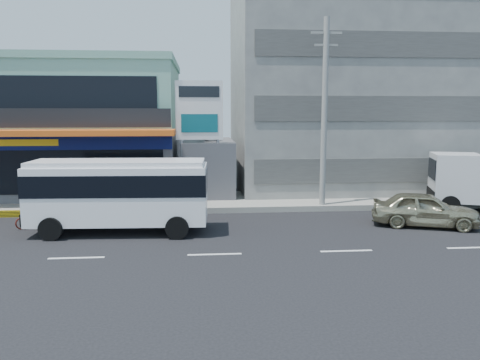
# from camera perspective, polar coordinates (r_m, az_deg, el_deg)

# --- Properties ---
(ground) EXTENTS (120.00, 120.00, 0.00)m
(ground) POSITION_cam_1_polar(r_m,az_deg,el_deg) (17.55, -3.11, -9.05)
(ground) COLOR black
(ground) RESTS_ON ground
(sidewalk) EXTENTS (70.00, 5.00, 0.30)m
(sidewalk) POSITION_cam_1_polar(r_m,az_deg,el_deg) (27.29, 6.80, -2.45)
(sidewalk) COLOR gray
(sidewalk) RESTS_ON ground
(shop_building) EXTENTS (12.40, 11.70, 8.00)m
(shop_building) POSITION_cam_1_polar(r_m,az_deg,el_deg) (31.61, -18.74, 5.67)
(shop_building) COLOR #4C4C51
(shop_building) RESTS_ON ground
(concrete_building) EXTENTS (16.00, 12.00, 14.00)m
(concrete_building) POSITION_cam_1_polar(r_m,az_deg,el_deg) (33.47, 13.63, 11.15)
(concrete_building) COLOR gray
(concrete_building) RESTS_ON ground
(gap_structure) EXTENTS (3.00, 6.00, 3.50)m
(gap_structure) POSITION_cam_1_polar(r_m,az_deg,el_deg) (28.95, -3.90, 1.42)
(gap_structure) COLOR #4C4C51
(gap_structure) RESTS_ON ground
(satellite_dish) EXTENTS (1.50, 1.50, 0.15)m
(satellite_dish) POSITION_cam_1_polar(r_m,az_deg,el_deg) (27.79, -3.90, 4.91)
(satellite_dish) COLOR slate
(satellite_dish) RESTS_ON gap_structure
(billboard) EXTENTS (2.60, 0.18, 6.90)m
(billboard) POSITION_cam_1_polar(r_m,az_deg,el_deg) (25.94, -4.97, 7.64)
(billboard) COLOR gray
(billboard) RESTS_ON ground
(utility_pole_near) EXTENTS (1.60, 0.30, 10.00)m
(utility_pole_near) POSITION_cam_1_polar(r_m,az_deg,el_deg) (24.99, 10.25, 8.02)
(utility_pole_near) COLOR #999993
(utility_pole_near) RESTS_ON ground
(minibus) EXTENTS (7.68, 2.95, 3.17)m
(minibus) POSITION_cam_1_polar(r_m,az_deg,el_deg) (20.85, -14.51, -1.17)
(minibus) COLOR white
(minibus) RESTS_ON ground
(sedan) EXTENTS (5.03, 3.26, 1.59)m
(sedan) POSITION_cam_1_polar(r_m,az_deg,el_deg) (23.12, 21.60, -3.33)
(sedan) COLOR #B2AB88
(sedan) RESTS_ON ground
(motorcycle_rider) EXTENTS (1.77, 1.17, 2.14)m
(motorcycle_rider) POSITION_cam_1_polar(r_m,az_deg,el_deg) (23.08, -23.73, -3.69)
(motorcycle_rider) COLOR #4E120B
(motorcycle_rider) RESTS_ON ground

